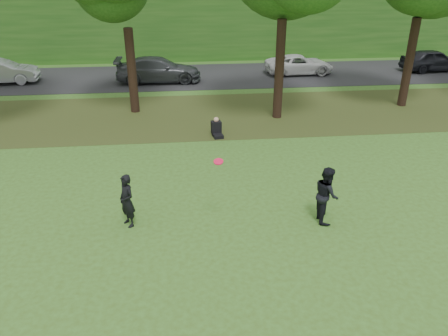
{
  "coord_description": "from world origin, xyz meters",
  "views": [
    {
      "loc": [
        -0.7,
        -7.78,
        7.05
      ],
      "look_at": [
        0.53,
        4.11,
        1.3
      ],
      "focal_mm": 35.0,
      "sensor_mm": 36.0,
      "label": 1
    }
  ],
  "objects_px": {
    "frisbee": "(218,162)",
    "seated_person": "(217,129)",
    "player_left": "(127,201)",
    "player_right": "(326,194)"
  },
  "relations": [
    {
      "from": "frisbee",
      "to": "seated_person",
      "type": "bearing_deg",
      "value": 85.43
    },
    {
      "from": "frisbee",
      "to": "player_left",
      "type": "bearing_deg",
      "value": 174.18
    },
    {
      "from": "player_left",
      "to": "player_right",
      "type": "bearing_deg",
      "value": 51.28
    },
    {
      "from": "frisbee",
      "to": "player_right",
      "type": "bearing_deg",
      "value": -0.97
    },
    {
      "from": "frisbee",
      "to": "seated_person",
      "type": "height_order",
      "value": "frisbee"
    },
    {
      "from": "player_left",
      "to": "frisbee",
      "type": "distance_m",
      "value": 2.9
    },
    {
      "from": "player_left",
      "to": "seated_person",
      "type": "relative_size",
      "value": 1.93
    },
    {
      "from": "seated_person",
      "to": "frisbee",
      "type": "bearing_deg",
      "value": -103.56
    },
    {
      "from": "frisbee",
      "to": "seated_person",
      "type": "xyz_separation_m",
      "value": [
        0.57,
        7.11,
        -1.73
      ]
    },
    {
      "from": "frisbee",
      "to": "seated_person",
      "type": "distance_m",
      "value": 7.33
    }
  ]
}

